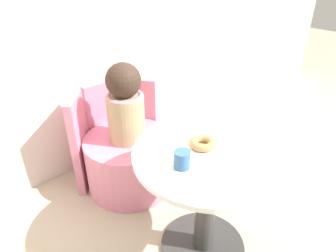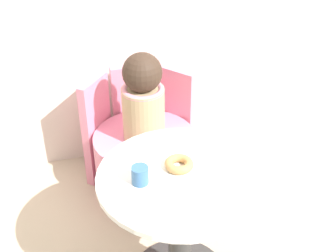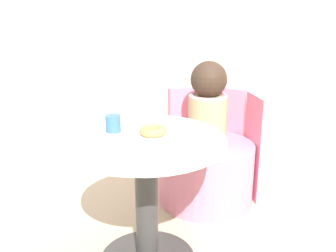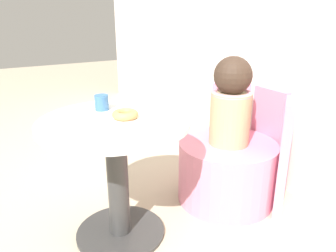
% 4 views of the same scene
% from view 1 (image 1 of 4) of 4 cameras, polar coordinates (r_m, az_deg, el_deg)
% --- Properties ---
extents(ground_plane, '(12.00, 12.00, 0.00)m').
position_cam_1_polar(ground_plane, '(1.88, 8.42, -19.83)').
color(ground_plane, '#B7A88E').
extents(round_table, '(0.72, 0.72, 0.64)m').
position_cam_1_polar(round_table, '(1.51, 7.51, -11.27)').
color(round_table, '#333333').
rests_on(round_table, ground_plane).
extents(tub_chair, '(0.59, 0.59, 0.38)m').
position_cam_1_polar(tub_chair, '(2.08, -7.32, -6.77)').
color(tub_chair, pink).
rests_on(tub_chair, ground_plane).
extents(booth_backrest, '(0.69, 0.25, 0.67)m').
position_cam_1_polar(booth_backrest, '(2.18, -11.12, -0.71)').
color(booth_backrest, pink).
rests_on(booth_backrest, ground_plane).
extents(child_figure, '(0.23, 0.23, 0.51)m').
position_cam_1_polar(child_figure, '(1.86, -8.17, 4.15)').
color(child_figure, tan).
rests_on(child_figure, tub_chair).
extents(donut, '(0.12, 0.12, 0.04)m').
position_cam_1_polar(donut, '(1.41, 6.68, -3.24)').
color(donut, tan).
rests_on(donut, round_table).
extents(cup, '(0.07, 0.07, 0.08)m').
position_cam_1_polar(cup, '(1.26, 2.71, -6.39)').
color(cup, '#386699').
rests_on(cup, round_table).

